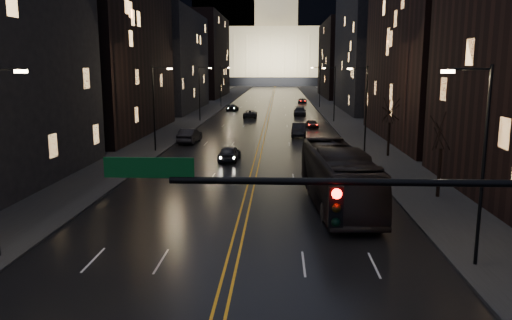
# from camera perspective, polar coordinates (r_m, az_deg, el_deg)

# --- Properties ---
(road) EXTENTS (20.00, 320.00, 0.02)m
(road) POSITION_cam_1_polar(r_m,az_deg,el_deg) (141.94, 1.85, 7.00)
(road) COLOR black
(road) RESTS_ON ground
(sidewalk_left) EXTENTS (8.00, 320.00, 0.16)m
(sidewalk_left) POSITION_cam_1_polar(r_m,az_deg,el_deg) (142.83, -3.82, 7.03)
(sidewalk_left) COLOR black
(sidewalk_left) RESTS_ON ground
(sidewalk_right) EXTENTS (8.00, 320.00, 0.16)m
(sidewalk_right) POSITION_cam_1_polar(r_m,az_deg,el_deg) (142.41, 7.53, 6.96)
(sidewalk_right) COLOR black
(sidewalk_right) RESTS_ON ground
(center_line) EXTENTS (0.62, 320.00, 0.01)m
(center_line) POSITION_cam_1_polar(r_m,az_deg,el_deg) (141.93, 1.85, 7.01)
(center_line) COLOR orange
(center_line) RESTS_ON road
(building_left_mid) EXTENTS (12.00, 30.00, 28.00)m
(building_left_mid) POSITION_cam_1_polar(r_m,az_deg,el_deg) (69.79, -17.22, 14.33)
(building_left_mid) COLOR black
(building_left_mid) RESTS_ON ground
(building_left_far) EXTENTS (12.00, 34.00, 20.00)m
(building_left_far) POSITION_cam_1_polar(r_m,az_deg,el_deg) (106.20, -10.07, 11.03)
(building_left_far) COLOR black
(building_left_far) RESTS_ON ground
(building_left_dist) EXTENTS (12.00, 40.00, 24.00)m
(building_left_dist) POSITION_cam_1_polar(r_m,az_deg,el_deg) (153.43, -6.10, 11.70)
(building_left_dist) COLOR black
(building_left_dist) RESTS_ON ground
(building_right_mid) EXTENTS (12.00, 34.00, 26.00)m
(building_right_mid) POSITION_cam_1_polar(r_m,az_deg,el_deg) (105.42, 13.33, 12.55)
(building_right_mid) COLOR black
(building_right_mid) RESTS_ON ground
(building_right_dist) EXTENTS (12.00, 40.00, 22.00)m
(building_right_dist) POSITION_cam_1_polar(r_m,az_deg,el_deg) (152.82, 9.99, 11.23)
(building_right_dist) COLOR black
(building_right_dist) RESTS_ON ground
(capitol) EXTENTS (90.00, 50.00, 58.50)m
(capitol) POSITION_cam_1_polar(r_m,az_deg,el_deg) (261.78, 2.29, 12.39)
(capitol) COLOR black
(capitol) RESTS_ON ground
(traffic_signal) EXTENTS (17.29, 0.45, 7.00)m
(traffic_signal) POSITION_cam_1_polar(r_m,az_deg,el_deg) (12.80, 19.86, -7.26)
(traffic_signal) COLOR black
(traffic_signal) RESTS_ON ground
(streetlamp_right_near) EXTENTS (2.13, 0.25, 9.00)m
(streetlamp_right_near) POSITION_cam_1_polar(r_m,az_deg,el_deg) (23.62, 24.21, 0.38)
(streetlamp_right_near) COLOR black
(streetlamp_right_near) RESTS_ON ground
(streetlamp_right_mid) EXTENTS (2.13, 0.25, 9.00)m
(streetlamp_right_mid) POSITION_cam_1_polar(r_m,az_deg,el_deg) (52.50, 12.28, 6.20)
(streetlamp_right_mid) COLOR black
(streetlamp_right_mid) RESTS_ON ground
(streetlamp_left_mid) EXTENTS (2.13, 0.25, 9.00)m
(streetlamp_left_mid) POSITION_cam_1_polar(r_m,az_deg,el_deg) (53.38, -11.41, 6.30)
(streetlamp_left_mid) COLOR black
(streetlamp_left_mid) RESTS_ON ground
(streetlamp_right_far) EXTENTS (2.13, 0.25, 9.00)m
(streetlamp_right_far) POSITION_cam_1_polar(r_m,az_deg,el_deg) (82.19, 8.84, 7.81)
(streetlamp_right_far) COLOR black
(streetlamp_right_far) RESTS_ON ground
(streetlamp_left_far) EXTENTS (2.13, 0.25, 9.00)m
(streetlamp_left_far) POSITION_cam_1_polar(r_m,az_deg,el_deg) (82.75, -6.36, 7.89)
(streetlamp_left_far) COLOR black
(streetlamp_left_far) RESTS_ON ground
(streetlamp_right_dist) EXTENTS (2.13, 0.25, 9.00)m
(streetlamp_right_dist) POSITION_cam_1_polar(r_m,az_deg,el_deg) (112.04, 7.23, 8.56)
(streetlamp_right_dist) COLOR black
(streetlamp_right_dist) RESTS_ON ground
(streetlamp_left_dist) EXTENTS (2.13, 0.25, 9.00)m
(streetlamp_left_dist) POSITION_cam_1_polar(r_m,az_deg,el_deg) (112.45, -3.95, 8.63)
(streetlamp_left_dist) COLOR black
(streetlamp_left_dist) RESTS_ON ground
(tree_right_mid) EXTENTS (2.40, 2.40, 6.65)m
(tree_right_mid) POSITION_cam_1_polar(r_m,az_deg,el_deg) (35.62, 20.47, 2.89)
(tree_right_mid) COLOR black
(tree_right_mid) RESTS_ON ground
(tree_right_far) EXTENTS (2.40, 2.40, 6.65)m
(tree_right_far) POSITION_cam_1_polar(r_m,az_deg,el_deg) (51.00, 15.06, 5.32)
(tree_right_far) COLOR black
(tree_right_far) RESTS_ON ground
(bus) EXTENTS (4.10, 13.78, 3.79)m
(bus) POSITION_cam_1_polar(r_m,az_deg,el_deg) (32.70, 9.33, -1.91)
(bus) COLOR black
(bus) RESTS_ON ground
(oncoming_car_a) EXTENTS (2.10, 4.60, 1.53)m
(oncoming_car_a) POSITION_cam_1_polar(r_m,az_deg,el_deg) (47.77, -3.06, 0.78)
(oncoming_car_a) COLOR black
(oncoming_car_a) RESTS_ON ground
(oncoming_car_b) EXTENTS (2.21, 5.32, 1.71)m
(oncoming_car_b) POSITION_cam_1_polar(r_m,az_deg,el_deg) (59.69, -7.59, 2.76)
(oncoming_car_b) COLOR black
(oncoming_car_b) RESTS_ON ground
(oncoming_car_c) EXTENTS (2.42, 5.11, 1.41)m
(oncoming_car_c) POSITION_cam_1_polar(r_m,az_deg,el_deg) (88.69, -0.68, 5.30)
(oncoming_car_c) COLOR black
(oncoming_car_c) RESTS_ON ground
(oncoming_car_d) EXTENTS (2.53, 4.91, 1.36)m
(oncoming_car_d) POSITION_cam_1_polar(r_m,az_deg,el_deg) (103.01, -2.73, 6.01)
(oncoming_car_d) COLOR black
(oncoming_car_d) RESTS_ON ground
(receding_car_a) EXTENTS (2.16, 5.34, 1.72)m
(receding_car_a) POSITION_cam_1_polar(r_m,az_deg,el_deg) (64.99, 4.95, 3.46)
(receding_car_a) COLOR black
(receding_car_a) RESTS_ON ground
(receding_car_b) EXTENTS (1.88, 3.95, 1.30)m
(receding_car_b) POSITION_cam_1_polar(r_m,az_deg,el_deg) (73.99, 6.42, 4.13)
(receding_car_b) COLOR black
(receding_car_b) RESTS_ON ground
(receding_car_c) EXTENTS (2.45, 5.61, 1.61)m
(receding_car_c) POSITION_cam_1_polar(r_m,az_deg,el_deg) (92.47, 5.03, 5.53)
(receding_car_c) COLOR black
(receding_car_c) RESTS_ON ground
(receding_car_d) EXTENTS (2.36, 4.67, 1.27)m
(receding_car_d) POSITION_cam_1_polar(r_m,az_deg,el_deg) (124.81, 5.32, 6.75)
(receding_car_d) COLOR black
(receding_car_d) RESTS_ON ground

